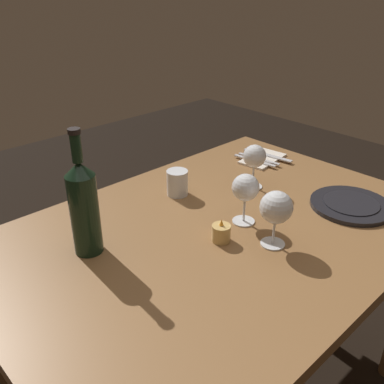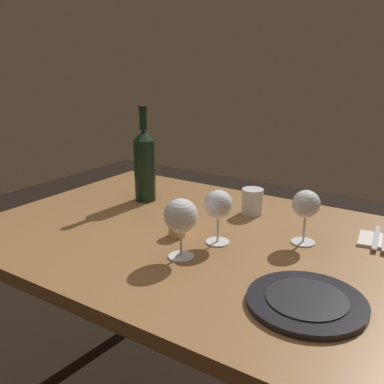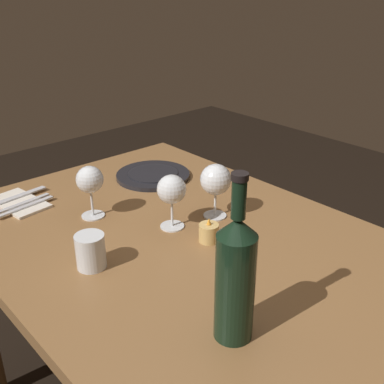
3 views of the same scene
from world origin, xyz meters
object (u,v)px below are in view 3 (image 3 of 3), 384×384
(wine_glass_centre, at_px, (216,181))
(fork_outer, at_px, (26,206))
(wine_glass_right, at_px, (90,181))
(wine_glass_left, at_px, (172,191))
(votive_candle, at_px, (209,233))
(dinner_plate, at_px, (153,175))
(fork_inner, at_px, (22,204))
(wine_bottle, at_px, (235,277))
(table_knife, at_px, (14,198))
(water_tumbler, at_px, (91,253))
(folded_napkin, at_px, (19,203))

(wine_glass_centre, xyz_separation_m, fork_outer, (0.40, 0.39, -0.10))
(fork_outer, bearing_deg, wine_glass_right, -142.91)
(wine_glass_left, height_order, wine_glass_centre, wine_glass_centre)
(votive_candle, height_order, dinner_plate, votive_candle)
(fork_inner, bearing_deg, votive_candle, -151.54)
(wine_bottle, height_order, table_knife, wine_bottle)
(table_knife, bearing_deg, wine_glass_left, -150.22)
(wine_glass_centre, xyz_separation_m, wine_bottle, (-0.37, 0.32, 0.02))
(votive_candle, bearing_deg, wine_glass_right, 25.31)
(water_tumbler, height_order, fork_inner, water_tumbler)
(wine_glass_left, height_order, folded_napkin, wine_glass_left)
(wine_glass_right, xyz_separation_m, table_knife, (0.25, 0.13, -0.10))
(fork_inner, distance_m, fork_outer, 0.02)
(wine_glass_left, xyz_separation_m, fork_outer, (0.37, 0.25, -0.10))
(wine_bottle, relative_size, table_knife, 1.59)
(water_tumbler, distance_m, votive_candle, 0.30)
(wine_bottle, distance_m, water_tumbler, 0.40)
(wine_glass_left, distance_m, table_knife, 0.52)
(wine_glass_centre, xyz_separation_m, water_tumbler, (0.01, 0.40, -0.07))
(wine_glass_centre, height_order, fork_inner, wine_glass_centre)
(wine_glass_right, relative_size, wine_glass_centre, 0.96)
(wine_glass_right, relative_size, fork_outer, 0.84)
(wine_glass_centre, relative_size, fork_outer, 0.88)
(wine_glass_right, distance_m, wine_glass_centre, 0.35)
(wine_glass_left, bearing_deg, folded_napkin, 31.53)
(dinner_plate, xyz_separation_m, folded_napkin, (0.10, 0.43, -0.00))
(fork_outer, height_order, table_knife, same)
(water_tumbler, bearing_deg, table_knife, -1.28)
(wine_bottle, height_order, folded_napkin, wine_bottle)
(water_tumbler, xyz_separation_m, votive_candle, (-0.10, -0.29, -0.01))
(wine_glass_centre, xyz_separation_m, dinner_plate, (0.34, -0.04, -0.10))
(wine_glass_left, relative_size, wine_glass_centre, 0.96)
(fork_inner, bearing_deg, wine_glass_centre, -137.67)
(fork_outer, relative_size, table_knife, 0.86)
(water_tumbler, distance_m, fork_outer, 0.39)
(wine_bottle, xyz_separation_m, folded_napkin, (0.82, 0.07, -0.13))
(wine_glass_centre, height_order, votive_candle, wine_glass_centre)
(water_tumbler, height_order, table_knife, water_tumbler)
(votive_candle, height_order, fork_inner, votive_candle)
(water_tumbler, relative_size, fork_inner, 0.47)
(fork_inner, bearing_deg, wine_glass_left, -146.86)
(water_tumbler, bearing_deg, wine_glass_left, -85.09)
(wine_glass_left, height_order, votive_candle, wine_glass_left)
(dinner_plate, bearing_deg, table_knife, 72.64)
(wine_bottle, bearing_deg, fork_outer, 5.17)
(wine_glass_centre, relative_size, dinner_plate, 0.63)
(wine_glass_left, distance_m, fork_inner, 0.48)
(water_tumbler, relative_size, votive_candle, 1.26)
(wine_bottle, bearing_deg, wine_glass_left, -24.49)
(wine_bottle, relative_size, folded_napkin, 1.66)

